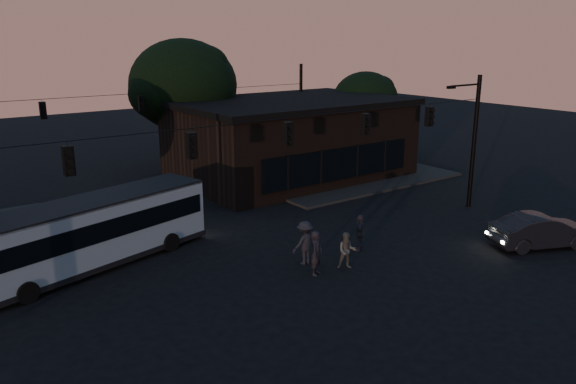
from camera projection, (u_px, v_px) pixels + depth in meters
ground at (348, 287)px, 22.01m from camera, size 120.00×120.00×0.00m
sidewalk_far_right at (341, 175)px, 39.71m from camera, size 14.00×10.00×0.15m
building at (290, 138)px, 38.83m from camera, size 15.40×10.41×5.40m
tree_behind at (183, 85)px, 39.73m from camera, size 7.60×7.60×9.43m
tree_right at (365, 99)px, 45.02m from camera, size 5.20×5.20×6.86m
signal_rig_near at (288, 159)px, 23.93m from camera, size 26.24×0.30×7.50m
signal_rig_far at (142, 121)px, 36.42m from camera, size 26.24×0.30×7.50m
bus at (94, 229)px, 23.71m from camera, size 10.73×5.05×2.94m
car at (542, 231)px, 26.09m from camera, size 5.01×3.45×1.57m
pedestrian_a at (316, 253)px, 22.99m from camera, size 0.82×0.75×1.88m
pedestrian_b at (347, 251)px, 23.65m from camera, size 0.98×0.93×1.59m
pedestrian_c at (360, 233)px, 25.64m from camera, size 1.06×0.90×1.70m
pedestrian_d at (305, 243)px, 24.08m from camera, size 1.28×0.78×1.92m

